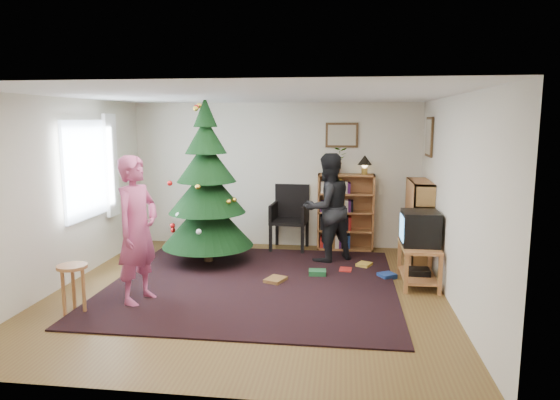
# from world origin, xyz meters

# --- Properties ---
(floor) EXTENTS (5.00, 5.00, 0.00)m
(floor) POSITION_xyz_m (0.00, 0.00, 0.00)
(floor) COLOR brown
(floor) RESTS_ON ground
(ceiling) EXTENTS (5.00, 5.00, 0.00)m
(ceiling) POSITION_xyz_m (0.00, 0.00, 2.50)
(ceiling) COLOR white
(ceiling) RESTS_ON wall_back
(wall_back) EXTENTS (5.00, 0.02, 2.50)m
(wall_back) POSITION_xyz_m (0.00, 2.50, 1.25)
(wall_back) COLOR silver
(wall_back) RESTS_ON floor
(wall_front) EXTENTS (5.00, 0.02, 2.50)m
(wall_front) POSITION_xyz_m (0.00, -2.50, 1.25)
(wall_front) COLOR silver
(wall_front) RESTS_ON floor
(wall_left) EXTENTS (0.02, 5.00, 2.50)m
(wall_left) POSITION_xyz_m (-2.50, 0.00, 1.25)
(wall_left) COLOR silver
(wall_left) RESTS_ON floor
(wall_right) EXTENTS (0.02, 5.00, 2.50)m
(wall_right) POSITION_xyz_m (2.50, 0.00, 1.25)
(wall_right) COLOR silver
(wall_right) RESTS_ON floor
(rug) EXTENTS (3.80, 3.60, 0.02)m
(rug) POSITION_xyz_m (0.00, 0.30, 0.01)
(rug) COLOR black
(rug) RESTS_ON floor
(window_pane) EXTENTS (0.04, 1.20, 1.40)m
(window_pane) POSITION_xyz_m (-2.47, 0.60, 1.50)
(window_pane) COLOR silver
(window_pane) RESTS_ON wall_left
(curtain) EXTENTS (0.06, 0.35, 1.60)m
(curtain) POSITION_xyz_m (-2.43, 1.30, 1.50)
(curtain) COLOR white
(curtain) RESTS_ON wall_left
(picture_back) EXTENTS (0.55, 0.03, 0.42)m
(picture_back) POSITION_xyz_m (1.15, 2.48, 1.95)
(picture_back) COLOR #4C3319
(picture_back) RESTS_ON wall_back
(picture_right) EXTENTS (0.03, 0.50, 0.60)m
(picture_right) POSITION_xyz_m (2.48, 1.75, 1.95)
(picture_right) COLOR #4C3319
(picture_right) RESTS_ON wall_right
(christmas_tree) EXTENTS (1.41, 1.41, 2.55)m
(christmas_tree) POSITION_xyz_m (-0.88, 1.25, 1.06)
(christmas_tree) COLOR #3F2816
(christmas_tree) RESTS_ON rug
(bookshelf_back) EXTENTS (0.95, 0.30, 1.30)m
(bookshelf_back) POSITION_xyz_m (1.24, 2.34, 0.66)
(bookshelf_back) COLOR olive
(bookshelf_back) RESTS_ON floor
(bookshelf_right) EXTENTS (0.30, 0.95, 1.30)m
(bookshelf_right) POSITION_xyz_m (2.34, 1.54, 0.66)
(bookshelf_right) COLOR olive
(bookshelf_right) RESTS_ON floor
(tv_stand) EXTENTS (0.48, 0.87, 0.55)m
(tv_stand) POSITION_xyz_m (2.22, 0.58, 0.32)
(tv_stand) COLOR olive
(tv_stand) RESTS_ON floor
(crt_tv) EXTENTS (0.48, 0.52, 0.45)m
(crt_tv) POSITION_xyz_m (2.22, 0.58, 0.78)
(crt_tv) COLOR black
(crt_tv) RESTS_ON tv_stand
(armchair) EXTENTS (0.64, 0.64, 1.10)m
(armchair) POSITION_xyz_m (0.29, 2.32, 0.60)
(armchair) COLOR black
(armchair) RESTS_ON rug
(stool) EXTENTS (0.34, 0.34, 0.57)m
(stool) POSITION_xyz_m (-1.87, -0.96, 0.44)
(stool) COLOR olive
(stool) RESTS_ON floor
(person_standing) EXTENTS (0.59, 0.75, 1.79)m
(person_standing) POSITION_xyz_m (-1.25, -0.52, 0.90)
(person_standing) COLOR #BC4B7A
(person_standing) RESTS_ON rug
(person_by_chair) EXTENTS (1.05, 1.01, 1.70)m
(person_by_chair) POSITION_xyz_m (0.95, 1.58, 0.85)
(person_by_chair) COLOR black
(person_by_chair) RESTS_ON rug
(potted_plant) EXTENTS (0.49, 0.45, 0.45)m
(potted_plant) POSITION_xyz_m (1.04, 2.34, 1.53)
(potted_plant) COLOR gray
(potted_plant) RESTS_ON bookshelf_back
(table_lamp) EXTENTS (0.24, 0.24, 0.32)m
(table_lamp) POSITION_xyz_m (1.54, 2.34, 1.52)
(table_lamp) COLOR #A57F33
(table_lamp) RESTS_ON bookshelf_back
(floor_clutter) EXTENTS (1.73, 1.10, 0.08)m
(floor_clutter) POSITION_xyz_m (1.15, 0.86, 0.04)
(floor_clutter) COLOR #A51E19
(floor_clutter) RESTS_ON rug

